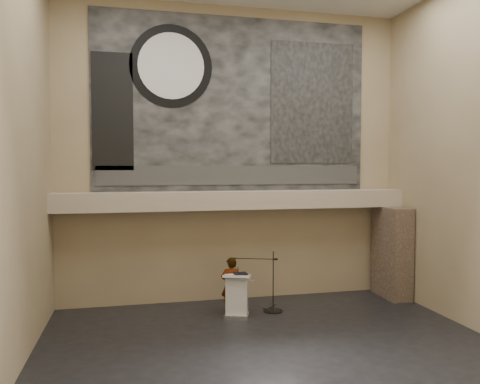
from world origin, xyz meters
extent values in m
plane|color=black|center=(0.00, 0.00, 0.00)|extent=(10.00, 10.00, 0.00)
cube|color=#8C7559|center=(0.00, 4.00, 4.25)|extent=(10.00, 0.02, 8.50)
cube|color=#8C7559|center=(0.00, -4.00, 4.25)|extent=(10.00, 0.02, 8.50)
cube|color=#8C7559|center=(-5.00, 0.00, 4.25)|extent=(0.02, 8.00, 8.50)
cube|color=tan|center=(0.00, 3.60, 2.95)|extent=(10.00, 0.80, 0.50)
cylinder|color=#B2893D|center=(-1.60, 3.55, 2.67)|extent=(0.04, 0.04, 0.06)
cylinder|color=#B2893D|center=(1.90, 3.55, 2.67)|extent=(0.04, 0.04, 0.06)
cube|color=black|center=(0.00, 3.97, 5.70)|extent=(8.00, 0.05, 5.00)
cube|color=#2B2B2B|center=(0.00, 3.93, 3.65)|extent=(7.76, 0.02, 0.55)
cylinder|color=black|center=(-1.80, 3.93, 6.70)|extent=(2.30, 0.02, 2.30)
cylinder|color=silver|center=(-1.80, 3.91, 6.70)|extent=(1.84, 0.02, 1.84)
cube|color=black|center=(2.40, 3.93, 5.80)|extent=(2.60, 0.02, 3.60)
cube|color=black|center=(-3.40, 3.93, 5.40)|extent=(1.10, 0.02, 3.20)
cube|color=#423328|center=(4.65, 3.15, 1.35)|extent=(0.60, 1.40, 2.70)
cube|color=silver|center=(-0.28, 2.34, 0.04)|extent=(0.74, 0.65, 0.08)
cube|color=silver|center=(-0.28, 2.34, 0.56)|extent=(0.64, 0.54, 0.96)
cube|color=silver|center=(-0.28, 2.32, 1.07)|extent=(0.82, 0.70, 0.13)
cube|color=black|center=(-0.18, 2.37, 1.12)|extent=(0.34, 0.28, 0.04)
cube|color=silver|center=(-0.45, 2.31, 1.10)|extent=(0.27, 0.33, 0.00)
imported|color=beige|center=(-0.36, 2.70, 0.74)|extent=(0.58, 0.41, 1.49)
cylinder|color=black|center=(0.77, 2.57, 0.01)|extent=(0.52, 0.52, 0.02)
cylinder|color=black|center=(0.77, 2.57, 0.81)|extent=(0.03, 0.03, 1.63)
cylinder|color=black|center=(0.26, 2.74, 1.42)|extent=(1.15, 0.40, 0.02)
camera|label=1|loc=(-2.88, -9.35, 3.88)|focal=35.00mm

